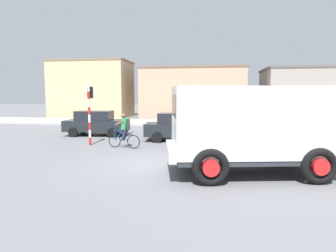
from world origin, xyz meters
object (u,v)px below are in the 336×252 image
object	(u,v)px
traffic_light_pole	(90,106)
car_white_mid	(96,123)
cyclist	(124,131)
truck_foreground	(251,124)
car_red_near	(275,123)
pedestrian_near_kerb	(191,120)
car_far_side	(180,127)

from	to	relation	value
traffic_light_pole	car_white_mid	xyz separation A→B (m)	(-1.07, 3.39, -1.25)
cyclist	car_white_mid	bearing A→B (deg)	127.52
cyclist	truck_foreground	bearing A→B (deg)	-34.70
cyclist	car_red_near	world-z (taller)	cyclist
truck_foreground	pedestrian_near_kerb	bearing A→B (deg)	104.66
car_red_near	cyclist	bearing A→B (deg)	-146.01
truck_foreground	traffic_light_pole	bearing A→B (deg)	149.47
truck_foreground	traffic_light_pole	xyz separation A→B (m)	(-7.56, 4.46, 0.40)
pedestrian_near_kerb	car_red_near	bearing A→B (deg)	-7.14
truck_foreground	car_far_side	distance (m)	7.24
truck_foreground	pedestrian_near_kerb	size ratio (longest dim) A/B	3.57
truck_foreground	car_far_side	size ratio (longest dim) A/B	1.41
car_white_mid	car_far_side	xyz separation A→B (m)	(5.56, -1.35, 0.00)
traffic_light_pole	pedestrian_near_kerb	size ratio (longest dim) A/B	1.98
car_white_mid	pedestrian_near_kerb	distance (m)	6.40
cyclist	pedestrian_near_kerb	xyz separation A→B (m)	(2.90, 6.29, -0.02)
cyclist	car_red_near	size ratio (longest dim) A/B	0.40
truck_foreground	car_far_side	xyz separation A→B (m)	(-3.07, 6.51, -0.85)
car_far_side	pedestrian_near_kerb	bearing A→B (deg)	83.49
car_red_near	traffic_light_pole	bearing A→B (deg)	-154.20
cyclist	car_far_side	world-z (taller)	cyclist
car_far_side	car_red_near	bearing A→B (deg)	26.80
truck_foreground	cyclist	world-z (taller)	truck_foreground
truck_foreground	car_red_near	size ratio (longest dim) A/B	1.34
car_white_mid	car_red_near	bearing A→B (deg)	8.00
car_red_near	car_far_side	world-z (taller)	same
pedestrian_near_kerb	car_far_side	bearing A→B (deg)	-96.51
cyclist	traffic_light_pole	bearing A→B (deg)	162.97
truck_foreground	traffic_light_pole	distance (m)	8.79
car_white_mid	car_far_side	size ratio (longest dim) A/B	1.00
truck_foreground	car_far_side	world-z (taller)	truck_foreground
car_red_near	car_white_mid	size ratio (longest dim) A/B	1.05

